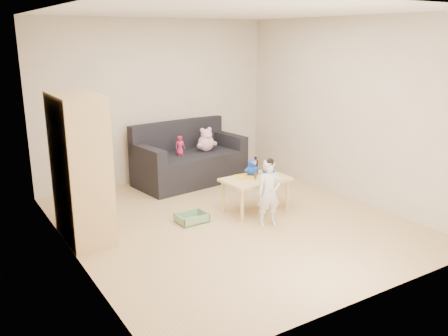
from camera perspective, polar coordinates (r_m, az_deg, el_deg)
room at (r=5.85m, az=0.88°, el=5.51°), size 4.50×4.50×4.50m
wardrobe at (r=5.70m, az=-16.91°, el=-0.02°), size 0.48×0.95×1.71m
sofa at (r=7.76m, az=-4.09°, el=0.03°), size 1.86×1.10×0.49m
play_table at (r=6.51m, az=3.79°, el=-3.20°), size 0.90×0.59×0.47m
storage_bin at (r=6.18m, az=-3.89°, el=-5.99°), size 0.39×0.30×0.11m
toddler at (r=5.98m, az=5.45°, el=-3.12°), size 0.35×0.29×0.83m
pink_bear at (r=7.79m, az=-2.19°, el=3.24°), size 0.36×0.34×0.33m
doll at (r=7.54m, az=-5.32°, el=2.69°), size 0.16×0.11×0.31m
ring_stacker at (r=6.64m, az=5.39°, el=-0.03°), size 0.17×0.17×0.20m
brown_bottle at (r=6.65m, az=3.79°, el=0.22°), size 0.08×0.08×0.24m
blue_plush at (r=6.53m, az=3.37°, el=0.14°), size 0.24×0.22×0.24m
wooden_figure at (r=6.37m, az=3.81°, el=-0.96°), size 0.04×0.04×0.10m
yellow_book at (r=6.49m, az=2.46°, el=-1.01°), size 0.24×0.24×0.02m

